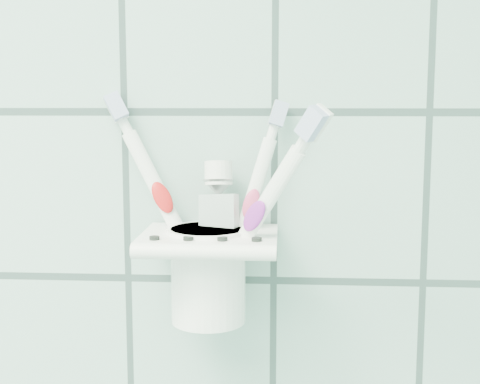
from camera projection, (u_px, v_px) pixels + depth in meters
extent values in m
cube|color=white|center=(214.00, 242.00, 0.62)|extent=(0.05, 0.02, 0.03)
cube|color=white|center=(210.00, 240.00, 0.58)|extent=(0.12, 0.09, 0.01)
cylinder|color=white|center=(203.00, 252.00, 0.54)|extent=(0.12, 0.01, 0.01)
cylinder|color=black|center=(154.00, 239.00, 0.55)|extent=(0.01, 0.01, 0.00)
cylinder|color=black|center=(188.00, 239.00, 0.55)|extent=(0.01, 0.01, 0.00)
cylinder|color=black|center=(222.00, 239.00, 0.55)|extent=(0.01, 0.01, 0.00)
cylinder|color=black|center=(257.00, 240.00, 0.55)|extent=(0.01, 0.01, 0.00)
cylinder|color=white|center=(208.00, 275.00, 0.59)|extent=(0.07, 0.07, 0.08)
cylinder|color=white|center=(208.00, 232.00, 0.59)|extent=(0.07, 0.07, 0.01)
cylinder|color=black|center=(208.00, 230.00, 0.59)|extent=(0.06, 0.06, 0.00)
cylinder|color=white|center=(216.00, 210.00, 0.60)|extent=(0.10, 0.04, 0.17)
cylinder|color=white|center=(215.00, 97.00, 0.58)|extent=(0.02, 0.01, 0.03)
cube|color=silver|center=(214.00, 80.00, 0.58)|extent=(0.03, 0.02, 0.03)
cube|color=white|center=(215.00, 80.00, 0.58)|extent=(0.03, 0.01, 0.03)
ellipsoid|color=red|center=(215.00, 187.00, 0.59)|extent=(0.03, 0.01, 0.04)
cylinder|color=white|center=(218.00, 222.00, 0.58)|extent=(0.06, 0.04, 0.16)
cylinder|color=white|center=(217.00, 119.00, 0.57)|extent=(0.02, 0.01, 0.02)
cube|color=silver|center=(216.00, 103.00, 0.56)|extent=(0.02, 0.01, 0.03)
cube|color=white|center=(217.00, 103.00, 0.57)|extent=(0.02, 0.01, 0.03)
ellipsoid|color=#D83F72|center=(217.00, 201.00, 0.58)|extent=(0.02, 0.01, 0.03)
cylinder|color=white|center=(201.00, 207.00, 0.60)|extent=(0.10, 0.08, 0.16)
cylinder|color=white|center=(200.00, 92.00, 0.58)|extent=(0.02, 0.02, 0.03)
cube|color=silver|center=(199.00, 74.00, 0.58)|extent=(0.03, 0.02, 0.03)
cube|color=white|center=(200.00, 74.00, 0.58)|extent=(0.03, 0.02, 0.03)
ellipsoid|color=purple|center=(200.00, 184.00, 0.59)|extent=(0.03, 0.02, 0.04)
cube|color=silver|center=(220.00, 253.00, 0.59)|extent=(0.04, 0.04, 0.11)
cube|color=silver|center=(220.00, 307.00, 0.59)|extent=(0.04, 0.02, 0.01)
cone|color=silver|center=(220.00, 189.00, 0.58)|extent=(0.04, 0.04, 0.02)
cylinder|color=white|center=(219.00, 174.00, 0.58)|extent=(0.03, 0.04, 0.03)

